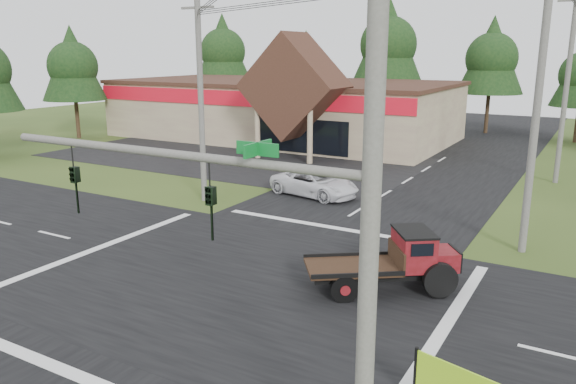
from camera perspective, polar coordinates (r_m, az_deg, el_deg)
The scene contains 17 objects.
ground at distance 19.93m, azimuth -4.49°, elevation -8.96°, with size 120.00×120.00×0.00m, color #2C4117.
road_ns at distance 19.92m, azimuth -4.49°, elevation -8.94°, with size 12.00×120.00×0.02m, color black.
road_ew at distance 19.92m, azimuth -4.49°, elevation -8.93°, with size 120.00×12.00×0.02m, color black.
parking_apron at distance 42.65m, azimuth -5.71°, elevation 3.53°, with size 28.00×14.00×0.02m, color black.
cvs_building at distance 51.98m, azimuth -0.50°, elevation 8.57°, with size 30.40×18.20×9.19m.
traffic_signal_mast at distance 9.49m, azimuth -1.37°, elevation -6.68°, with size 8.12×0.24×7.00m.
utility_pole_nr at distance 8.41m, azimuth 8.44°, elevation -0.90°, with size 2.00×0.30×11.00m.
utility_pole_nw at distance 29.64m, azimuth -8.85°, elevation 9.28°, with size 2.00×0.30×10.50m.
utility_pole_ne at distance 23.29m, azimuth 24.01°, elevation 8.21°, with size 2.00×0.30×11.50m.
utility_pole_n at distance 37.22m, azimuth 26.44°, elevation 9.50°, with size 2.00×0.30×11.20m.
tree_row_a at distance 68.33m, azimuth -6.64°, elevation 14.23°, with size 6.72×6.72×12.12m.
tree_row_b at distance 64.70m, azimuth 1.82°, elevation 13.13°, with size 5.60×5.60×10.10m.
tree_row_c at distance 59.70m, azimuth 10.16°, elevation 14.78°, with size 7.28×7.28×13.13m.
tree_row_d at distance 58.03m, azimuth 20.01°, elevation 12.87°, with size 6.16×6.16×11.11m.
tree_side_w at distance 55.07m, azimuth -21.06°, elevation 12.06°, with size 5.60×5.60×10.10m.
antique_flatbed_truck at distance 19.01m, azimuth 9.67°, elevation -6.88°, with size 1.92×5.02×2.10m, color #530B0C, non-canonical shape.
white_pickup at distance 31.05m, azimuth 2.73°, elevation 0.89°, with size 2.34×5.08×1.41m, color silver.
Camera 1 is at (10.43, -15.09, 7.79)m, focal length 35.00 mm.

